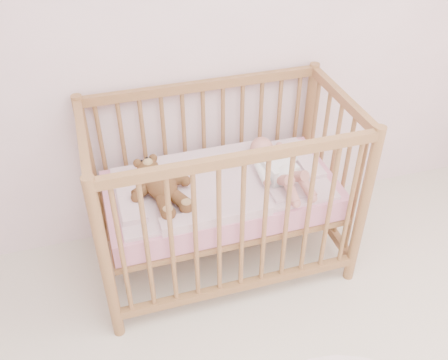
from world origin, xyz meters
name	(u,v)px	position (x,y,z in m)	size (l,w,h in m)	color
wall_back	(221,7)	(0.00, 2.00, 1.35)	(4.00, 0.02, 2.70)	white
crib	(221,192)	(-0.12, 1.60, 0.50)	(1.36, 0.76, 1.00)	#9D6742
mattress	(221,194)	(-0.12, 1.60, 0.49)	(1.22, 0.62, 0.13)	pink
blanket	(221,183)	(-0.12, 1.60, 0.56)	(1.10, 0.58, 0.06)	pink
baby	(277,164)	(0.18, 1.58, 0.64)	(0.28, 0.57, 0.14)	white
teddy_bear	(161,184)	(-0.44, 1.58, 0.65)	(0.34, 0.48, 0.13)	brown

